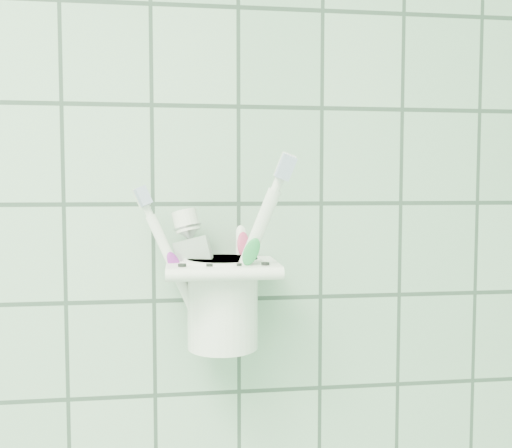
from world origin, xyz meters
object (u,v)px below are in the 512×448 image
(toothbrush_blue, at_px, (241,243))
(toothpaste_tube, at_px, (214,265))
(cup, at_px, (223,299))
(toothbrush_pink, at_px, (208,258))
(toothbrush_orange, at_px, (213,241))
(holder_bracket, at_px, (222,269))

(toothbrush_blue, bearing_deg, toothpaste_tube, 172.65)
(cup, distance_m, toothpaste_tube, 0.04)
(toothbrush_pink, height_order, toothbrush_orange, toothbrush_orange)
(holder_bracket, xyz_separation_m, toothbrush_pink, (-0.02, -0.01, 0.01))
(toothbrush_pink, distance_m, toothpaste_tube, 0.01)
(toothbrush_orange, relative_size, toothpaste_tube, 1.38)
(toothbrush_pink, height_order, toothpaste_tube, toothbrush_pink)
(toothbrush_pink, bearing_deg, toothpaste_tube, -29.42)
(cup, relative_size, toothbrush_pink, 0.55)
(cup, height_order, toothbrush_pink, toothbrush_pink)
(toothpaste_tube, bearing_deg, toothbrush_pink, -167.58)
(toothbrush_blue, height_order, toothbrush_orange, toothbrush_orange)
(toothbrush_blue, xyz_separation_m, toothbrush_orange, (-0.03, -0.01, 0.00))
(toothbrush_blue, relative_size, toothpaste_tube, 1.34)
(toothpaste_tube, bearing_deg, cup, 57.72)
(toothbrush_blue, relative_size, toothbrush_orange, 0.97)
(toothpaste_tube, bearing_deg, toothbrush_orange, -90.89)
(holder_bracket, relative_size, toothpaste_tube, 0.76)
(toothbrush_blue, distance_m, toothbrush_orange, 0.03)
(cup, distance_m, toothbrush_blue, 0.06)
(toothpaste_tube, bearing_deg, toothbrush_blue, 22.48)
(holder_bracket, relative_size, toothbrush_pink, 0.66)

